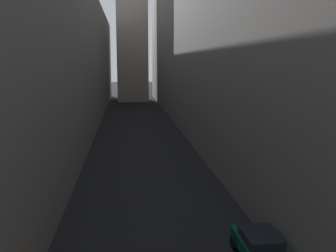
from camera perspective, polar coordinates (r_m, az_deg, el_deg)
The scene contains 4 objects.
ground_plane at distance 48.68m, azimuth -4.28°, elevation -1.27°, with size 264.00×264.00×0.00m, color black.
building_block_left at distance 50.86m, azimuth -18.20°, elevation 9.22°, with size 12.81×108.00×18.49m, color slate.
building_block_right at distance 51.68m, azimuth 9.22°, elevation 12.17°, with size 13.02×108.00×23.18m, color slate.
parked_car_right_third at distance 18.78m, azimuth 13.62°, elevation -17.10°, with size 1.91×4.08×1.41m.
Camera 1 is at (-1.57, 0.20, 9.08)m, focal length 40.91 mm.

